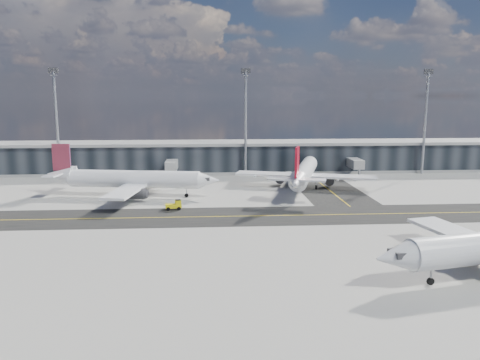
{
  "coord_description": "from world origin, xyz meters",
  "views": [
    {
      "loc": [
        -9.75,
        -78.8,
        21.68
      ],
      "look_at": [
        -3.75,
        13.63,
        5.0
      ],
      "focal_mm": 35.0,
      "sensor_mm": 36.0,
      "label": 1
    }
  ],
  "objects": [
    {
      "name": "airliner_redtail",
      "position": [
        12.45,
        28.85,
        3.84
      ],
      "size": [
        33.22,
        38.55,
        11.63
      ],
      "rotation": [
        0.0,
        0.0,
        -0.3
      ],
      "color": "white",
      "rests_on": "ground"
    },
    {
      "name": "terminal_concourse",
      "position": [
        0.04,
        54.93,
        4.09
      ],
      "size": [
        152.0,
        19.8,
        8.8
      ],
      "color": "black",
      "rests_on": "ground"
    },
    {
      "name": "airliner_af",
      "position": [
        -26.85,
        22.89,
        3.77
      ],
      "size": [
        38.43,
        32.91,
        11.4
      ],
      "rotation": [
        0.0,
        0.0,
        -1.73
      ],
      "color": "white",
      "rests_on": "ground"
    },
    {
      "name": "taxiway_lanes",
      "position": [
        3.91,
        10.74,
        0.01
      ],
      "size": [
        180.0,
        63.0,
        0.03
      ],
      "color": "black",
      "rests_on": "ground"
    },
    {
      "name": "floodlight_masts",
      "position": [
        0.0,
        48.0,
        15.61
      ],
      "size": [
        102.5,
        0.7,
        28.9
      ],
      "color": "gray",
      "rests_on": "ground"
    },
    {
      "name": "service_van",
      "position": [
        11.96,
        44.0,
        0.81
      ],
      "size": [
        5.09,
        6.37,
        1.61
      ],
      "primitive_type": "imported",
      "rotation": [
        0.0,
        0.0,
        0.49
      ],
      "color": "white",
      "rests_on": "ground"
    },
    {
      "name": "baggage_tug",
      "position": [
        -16.61,
        9.76,
        0.96
      ],
      "size": [
        3.22,
        1.9,
        1.92
      ],
      "rotation": [
        0.0,
        0.0,
        -1.45
      ],
      "color": "yellow",
      "rests_on": "ground"
    },
    {
      "name": "ground",
      "position": [
        0.0,
        0.0,
        0.0
      ],
      "size": [
        300.0,
        300.0,
        0.0
      ],
      "primitive_type": "plane",
      "color": "gray",
      "rests_on": "ground"
    }
  ]
}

